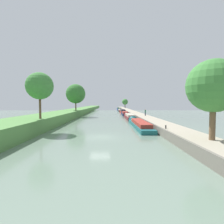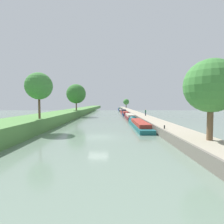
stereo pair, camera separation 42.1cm
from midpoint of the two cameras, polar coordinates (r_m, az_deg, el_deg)
name	(u,v)px [view 2 (the right image)]	position (r m, az deg, el deg)	size (l,w,h in m)	color
ground_plane	(98,137)	(22.64, -4.11, -8.06)	(160.00, 160.00, 0.00)	slate
left_grassy_bank	(7,129)	(25.96, -30.60, -4.82)	(6.84, 260.00, 1.99)	#518442
right_towpath	(175,133)	(23.99, 20.31, -6.36)	(3.49, 260.00, 1.03)	#9E937F
stone_quay	(161,133)	(23.40, 15.99, -6.46)	(0.25, 260.00, 1.08)	#6B665B
narrowboat_teal	(138,124)	(32.67, 8.65, -3.81)	(2.20, 17.10, 2.09)	#195B60
narrowboat_maroon	(129,116)	(49.09, 5.73, -1.46)	(2.09, 13.80, 1.99)	maroon
narrowboat_navy	(125,114)	(62.90, 4.31, -0.51)	(1.98, 10.81, 1.88)	#141E42
narrowboat_red	(123,111)	(76.48, 3.62, 0.22)	(1.95, 14.36, 2.16)	maroon
narrowboat_black	(121,110)	(92.13, 2.96, 0.56)	(2.01, 14.18, 1.91)	black
narrowboat_blue	(119,109)	(107.37, 2.49, 0.97)	(2.16, 14.47, 2.06)	#283D93
tree_rightbank_near	(210,86)	(17.85, 29.87, 7.31)	(4.67, 4.67, 7.14)	brown
tree_rightbank_midnear	(126,102)	(116.69, 4.53, 3.30)	(3.88, 3.88, 5.95)	#4C3828
tree_leftbank_downstream	(76,94)	(56.18, -11.55, 5.81)	(6.03, 6.03, 8.19)	brown
tree_leftbank_upstream	(38,86)	(28.08, -22.46, 7.78)	(3.95, 3.95, 6.79)	brown
person_walking	(145,112)	(46.22, 10.88, -0.09)	(0.34, 0.34, 1.66)	#282D42
mooring_bollard_near	(164,127)	(23.51, 16.95, -4.68)	(0.16, 0.16, 0.45)	black
mooring_bollard_far	(122,108)	(113.83, 3.28, 1.42)	(0.16, 0.16, 0.45)	black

